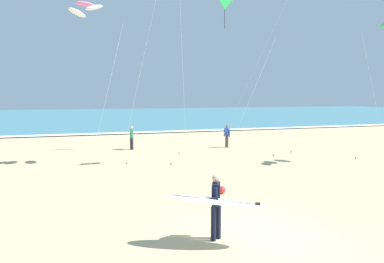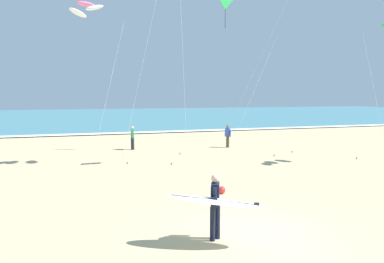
{
  "view_description": "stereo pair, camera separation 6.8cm",
  "coord_description": "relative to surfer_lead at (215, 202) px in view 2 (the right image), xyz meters",
  "views": [
    {
      "loc": [
        -4.26,
        -8.15,
        3.7
      ],
      "look_at": [
        -0.23,
        4.56,
        2.33
      ],
      "focal_mm": 33.54,
      "sensor_mm": 36.0,
      "label": 1
    },
    {
      "loc": [
        -4.19,
        -8.17,
        3.7
      ],
      "look_at": [
        -0.23,
        4.56,
        2.33
      ],
      "focal_mm": 33.54,
      "sensor_mm": 36.0,
      "label": 2
    }
  ],
  "objects": [
    {
      "name": "ground_plane",
      "position": [
        1.08,
        0.07,
        -1.05
      ],
      "size": [
        160.0,
        160.0,
        0.0
      ],
      "primitive_type": "plane",
      "color": "tan"
    },
    {
      "name": "bystander_blue_top",
      "position": [
        6.71,
        15.0,
        -0.24
      ],
      "size": [
        0.32,
        0.44,
        1.59
      ],
      "color": "#4C3D2D",
      "rests_on": "ground"
    },
    {
      "name": "beach_ball",
      "position": [
        1.85,
        4.1,
        -0.91
      ],
      "size": [
        0.28,
        0.28,
        0.28
      ],
      "primitive_type": "sphere",
      "color": "red",
      "rests_on": "ground"
    },
    {
      "name": "shoreline_foam",
      "position": [
        1.08,
        26.14,
        -0.97
      ],
      "size": [
        160.0,
        1.5,
        0.01
      ],
      "primitive_type": "cube",
      "color": "white",
      "rests_on": "ocean_water"
    },
    {
      "name": "bystander_green_top",
      "position": [
        0.18,
        15.99,
        -0.24
      ],
      "size": [
        0.22,
        0.5,
        1.59
      ],
      "color": "black",
      "rests_on": "ground"
    },
    {
      "name": "kite_diamond_emerald_high",
      "position": [
        4.2,
        9.34,
        7.23
      ],
      "size": [
        4.49,
        1.78,
        9.21
      ],
      "color": "green",
      "rests_on": "ground"
    },
    {
      "name": "kite_arc_rose_mid",
      "position": [
        -2.72,
        9.91,
        6.66
      ],
      "size": [
        2.85,
        2.21,
        8.02
      ],
      "color": "white",
      "rests_on": "ground"
    },
    {
      "name": "ocean_water",
      "position": [
        1.08,
        55.84,
        -1.01
      ],
      "size": [
        160.0,
        60.0,
        0.08
      ],
      "primitive_type": "cube",
      "color": "teal",
      "rests_on": "ground"
    },
    {
      "name": "surfer_lead",
      "position": [
        0.0,
        0.0,
        0.0
      ],
      "size": [
        2.44,
        1.49,
        1.71
      ],
      "color": "black",
      "rests_on": "ground"
    }
  ]
}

